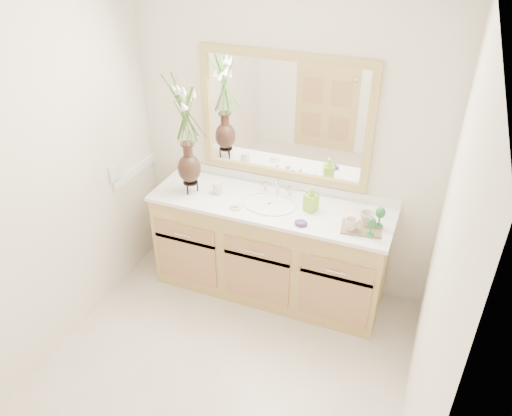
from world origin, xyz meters
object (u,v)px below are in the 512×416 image
at_px(flower_vase, 186,122).
at_px(tray, 361,228).
at_px(tumbler, 218,188).
at_px(soap_bottle, 311,200).

bearing_deg(flower_vase, tray, -1.22).
xyz_separation_m(tumbler, soap_bottle, (0.74, 0.03, 0.04)).
bearing_deg(flower_vase, tumbler, 14.61).
height_order(flower_vase, soap_bottle, flower_vase).
bearing_deg(soap_bottle, flower_vase, -154.16).
relative_size(tumbler, tray, 0.35).
bearing_deg(tumbler, flower_vase, -165.39).
bearing_deg(flower_vase, soap_bottle, 5.02).
distance_m(tumbler, soap_bottle, 0.74).
bearing_deg(tray, tumbler, 167.64).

